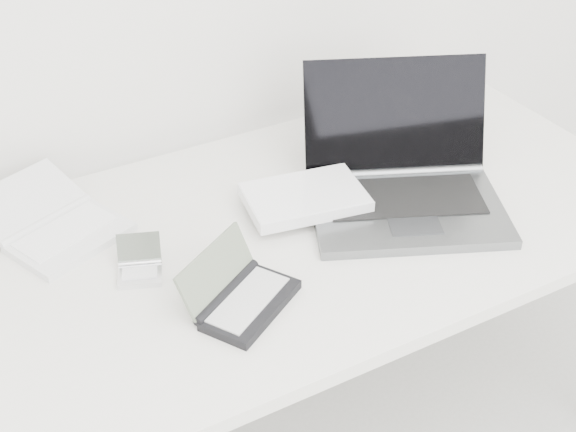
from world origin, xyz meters
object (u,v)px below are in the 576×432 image
desk (291,244)px  palmtop_charcoal (241,296)px  laptop_large (381,186)px  netbook_open_white (57,227)px

desk → palmtop_charcoal: palmtop_charcoal is taller
laptop_large → netbook_open_white: laptop_large is taller
desk → netbook_open_white: (-0.43, 0.21, 0.06)m
netbook_open_white → palmtop_charcoal: (0.23, -0.38, 0.00)m
palmtop_charcoal → desk: bearing=9.2°
palmtop_charcoal → laptop_large: bearing=-10.8°
desk → palmtop_charcoal: size_ratio=6.60×
desk → palmtop_charcoal: bearing=-139.8°
netbook_open_white → desk: bearing=-47.9°
desk → netbook_open_white: 0.49m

